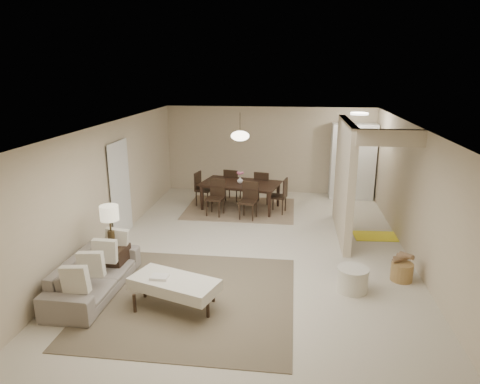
# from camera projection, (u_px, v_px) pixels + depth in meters

# --- Properties ---
(floor) EXTENTS (9.00, 9.00, 0.00)m
(floor) POSITION_uv_depth(u_px,v_px,m) (254.00, 253.00, 8.52)
(floor) COLOR beige
(floor) RESTS_ON ground
(ceiling) EXTENTS (9.00, 9.00, 0.00)m
(ceiling) POSITION_uv_depth(u_px,v_px,m) (256.00, 127.00, 7.83)
(ceiling) COLOR white
(ceiling) RESTS_ON back_wall
(back_wall) EXTENTS (6.00, 0.00, 6.00)m
(back_wall) POSITION_uv_depth(u_px,v_px,m) (269.00, 150.00, 12.47)
(back_wall) COLOR beige
(back_wall) RESTS_ON floor
(left_wall) EXTENTS (0.00, 9.00, 9.00)m
(left_wall) POSITION_uv_depth(u_px,v_px,m) (106.00, 187.00, 8.53)
(left_wall) COLOR beige
(left_wall) RESTS_ON floor
(right_wall) EXTENTS (0.00, 9.00, 9.00)m
(right_wall) POSITION_uv_depth(u_px,v_px,m) (418.00, 198.00, 7.81)
(right_wall) COLOR beige
(right_wall) RESTS_ON floor
(partition) EXTENTS (0.15, 2.50, 2.50)m
(partition) POSITION_uv_depth(u_px,v_px,m) (344.00, 179.00, 9.15)
(partition) COLOR beige
(partition) RESTS_ON floor
(doorway) EXTENTS (0.04, 0.90, 2.04)m
(doorway) POSITION_uv_depth(u_px,v_px,m) (120.00, 190.00, 9.17)
(doorway) COLOR black
(doorway) RESTS_ON floor
(pantry_cabinet) EXTENTS (1.20, 0.55, 2.10)m
(pantry_cabinet) POSITION_uv_depth(u_px,v_px,m) (352.00, 161.00, 11.91)
(pantry_cabinet) COLOR white
(pantry_cabinet) RESTS_ON floor
(flush_light) EXTENTS (0.44, 0.44, 0.05)m
(flush_light) POSITION_uv_depth(u_px,v_px,m) (359.00, 114.00, 10.62)
(flush_light) COLOR white
(flush_light) RESTS_ON ceiling
(living_rug) EXTENTS (3.20, 3.20, 0.01)m
(living_rug) POSITION_uv_depth(u_px,v_px,m) (192.00, 298.00, 6.83)
(living_rug) COLOR brown
(living_rug) RESTS_ON floor
(sofa) EXTENTS (2.07, 0.83, 0.60)m
(sofa) POSITION_uv_depth(u_px,v_px,m) (94.00, 275.00, 6.95)
(sofa) COLOR gray
(sofa) RESTS_ON floor
(ottoman_bench) EXTENTS (1.46, 1.01, 0.48)m
(ottoman_bench) POSITION_uv_depth(u_px,v_px,m) (174.00, 285.00, 6.47)
(ottoman_bench) COLOR silver
(ottoman_bench) RESTS_ON living_rug
(side_table) EXTENTS (0.51, 0.51, 0.52)m
(side_table) POSITION_uv_depth(u_px,v_px,m) (113.00, 260.00, 7.57)
(side_table) COLOR black
(side_table) RESTS_ON floor
(table_lamp) EXTENTS (0.32, 0.32, 0.76)m
(table_lamp) POSITION_uv_depth(u_px,v_px,m) (110.00, 217.00, 7.34)
(table_lamp) COLOR #44351D
(table_lamp) RESTS_ON side_table
(round_pouf) EXTENTS (0.51, 0.51, 0.40)m
(round_pouf) POSITION_uv_depth(u_px,v_px,m) (353.00, 280.00, 7.01)
(round_pouf) COLOR silver
(round_pouf) RESTS_ON floor
(wicker_basket) EXTENTS (0.49, 0.49, 0.31)m
(wicker_basket) POSITION_uv_depth(u_px,v_px,m) (402.00, 272.00, 7.37)
(wicker_basket) COLOR olive
(wicker_basket) RESTS_ON floor
(dining_rug) EXTENTS (2.80, 2.10, 0.01)m
(dining_rug) POSITION_uv_depth(u_px,v_px,m) (240.00, 209.00, 11.20)
(dining_rug) COLOR #79624B
(dining_rug) RESTS_ON floor
(dining_table) EXTENTS (2.17, 1.48, 0.70)m
(dining_table) POSITION_uv_depth(u_px,v_px,m) (240.00, 196.00, 11.11)
(dining_table) COLOR black
(dining_table) RESTS_ON dining_rug
(dining_chairs) EXTENTS (2.45, 1.96, 0.90)m
(dining_chairs) POSITION_uv_depth(u_px,v_px,m) (240.00, 192.00, 11.08)
(dining_chairs) COLOR black
(dining_chairs) RESTS_ON dining_rug
(vase) EXTENTS (0.19, 0.19, 0.16)m
(vase) POSITION_uv_depth(u_px,v_px,m) (240.00, 180.00, 10.99)
(vase) COLOR white
(vase) RESTS_ON dining_table
(yellow_mat) EXTENTS (1.01, 0.65, 0.01)m
(yellow_mat) POSITION_uv_depth(u_px,v_px,m) (376.00, 236.00, 9.35)
(yellow_mat) COLOR yellow
(yellow_mat) RESTS_ON floor
(pendant_light) EXTENTS (0.46, 0.46, 0.71)m
(pendant_light) POSITION_uv_depth(u_px,v_px,m) (240.00, 136.00, 10.67)
(pendant_light) COLOR #44351D
(pendant_light) RESTS_ON ceiling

